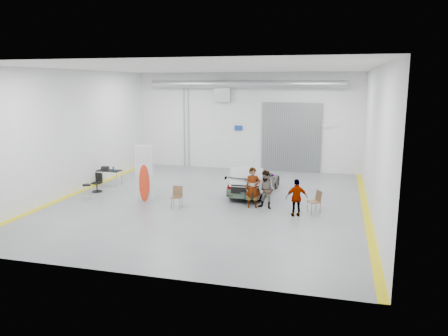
% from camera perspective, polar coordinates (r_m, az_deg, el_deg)
% --- Properties ---
extents(ground, '(16.00, 16.00, 0.00)m').
position_cam_1_polar(ground, '(20.12, -1.81, -4.41)').
color(ground, slate).
rests_on(ground, ground).
extents(room_shell, '(14.02, 16.18, 6.01)m').
position_cam_1_polar(room_shell, '(21.50, 0.44, 7.63)').
color(room_shell, silver).
rests_on(room_shell, ground).
extents(sedan_car, '(2.21, 4.53, 1.27)m').
position_cam_1_polar(sedan_car, '(21.50, 3.96, -1.67)').
color(sedan_car, white).
rests_on(sedan_car, ground).
extents(person_a, '(0.72, 0.55, 1.78)m').
position_cam_1_polar(person_a, '(18.99, 3.78, -2.59)').
color(person_a, brown).
rests_on(person_a, ground).
extents(person_b, '(0.96, 0.82, 1.67)m').
position_cam_1_polar(person_b, '(18.90, 5.55, -2.85)').
color(person_b, '#435B7B').
rests_on(person_b, ground).
extents(person_c, '(0.97, 0.63, 1.56)m').
position_cam_1_polar(person_c, '(18.00, 9.48, -3.86)').
color(person_c, '#945E31').
rests_on(person_c, ground).
extents(surfboard_display, '(0.77, 0.35, 2.79)m').
position_cam_1_polar(surfboard_display, '(20.22, -10.54, -1.22)').
color(surfboard_display, white).
rests_on(surfboard_display, ground).
extents(folding_chair_near, '(0.48, 0.50, 0.93)m').
position_cam_1_polar(folding_chair_near, '(19.21, -6.17, -4.33)').
color(folding_chair_near, brown).
rests_on(folding_chair_near, ground).
extents(folding_chair_far, '(0.60, 0.73, 0.95)m').
position_cam_1_polar(folding_chair_far, '(18.71, 11.65, -4.88)').
color(folding_chair_far, brown).
rests_on(folding_chair_far, ground).
extents(shop_stool, '(0.40, 0.40, 0.79)m').
position_cam_1_polar(shop_stool, '(21.08, -17.46, -3.10)').
color(shop_stool, black).
rests_on(shop_stool, ground).
extents(work_table, '(1.27, 0.66, 1.03)m').
position_cam_1_polar(work_table, '(24.06, -14.90, -0.27)').
color(work_table, '#9A9DA2').
rests_on(work_table, ground).
extents(office_chair, '(0.49, 0.49, 0.92)m').
position_cam_1_polar(office_chair, '(22.73, -16.21, -1.98)').
color(office_chair, black).
rests_on(office_chair, ground).
extents(trunk_lid, '(1.48, 0.90, 0.04)m').
position_cam_1_polar(trunk_lid, '(19.51, 2.92, -1.02)').
color(trunk_lid, silver).
rests_on(trunk_lid, sedan_car).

